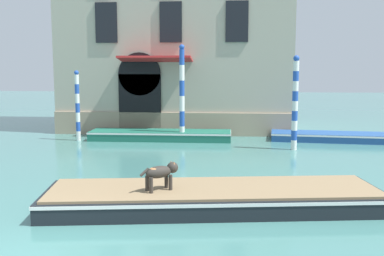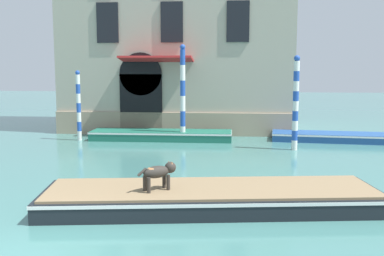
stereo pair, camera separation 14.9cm
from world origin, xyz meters
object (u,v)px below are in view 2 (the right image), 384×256
at_px(boat_foreground, 211,197).
at_px(mooring_pole_2, 183,93).
at_px(mooring_pole_0, 296,103).
at_px(dog_on_deck, 159,172).
at_px(mooring_pole_1, 79,105).
at_px(boat_moored_far, 331,137).
at_px(boat_moored_near_palazzo, 161,135).

bearing_deg(boat_foreground, mooring_pole_2, 92.50).
height_order(mooring_pole_0, mooring_pole_2, mooring_pole_2).
relative_size(boat_foreground, mooring_pole_0, 2.15).
bearing_deg(mooring_pole_0, dog_on_deck, -116.46).
xyz_separation_m(boat_foreground, mooring_pole_2, (-1.92, 10.22, 2.03)).
relative_size(boat_foreground, mooring_pole_1, 2.55).
bearing_deg(dog_on_deck, mooring_pole_2, 56.05).
bearing_deg(boat_moored_far, mooring_pole_0, -123.36).
height_order(dog_on_deck, boat_moored_far, dog_on_deck).
bearing_deg(boat_moored_near_palazzo, boat_foreground, -74.70).
bearing_deg(boat_moored_far, mooring_pole_2, -168.88).
xyz_separation_m(boat_foreground, boat_moored_far, (5.16, 10.93, -0.07)).
distance_m(dog_on_deck, mooring_pole_1, 11.88).
height_order(mooring_pole_1, mooring_pole_2, mooring_pole_2).
height_order(boat_foreground, boat_moored_far, boat_foreground).
bearing_deg(mooring_pole_1, boat_foreground, -55.24).
relative_size(boat_moored_near_palazzo, mooring_pole_2, 1.50).
distance_m(boat_foreground, boat_moored_near_palazzo, 10.99).
relative_size(dog_on_deck, mooring_pole_1, 0.26).
height_order(boat_moored_near_palazzo, mooring_pole_0, mooring_pole_0).
bearing_deg(boat_foreground, boat_moored_far, 56.60).
xyz_separation_m(boat_moored_near_palazzo, mooring_pole_1, (-3.93, -0.55, 1.47)).
xyz_separation_m(mooring_pole_1, mooring_pole_2, (5.03, 0.20, 0.61)).
xyz_separation_m(dog_on_deck, mooring_pole_2, (-0.67, 10.60, 1.34)).
xyz_separation_m(dog_on_deck, boat_moored_far, (6.41, 11.31, -0.76)).
bearing_deg(mooring_pole_2, mooring_pole_0, -20.08).
relative_size(mooring_pole_0, mooring_pole_1, 1.19).
relative_size(mooring_pole_0, mooring_pole_2, 0.88).
relative_size(dog_on_deck, boat_moored_far, 0.15).
bearing_deg(boat_foreground, mooring_pole_0, 61.48).
height_order(dog_on_deck, mooring_pole_0, mooring_pole_0).
relative_size(boat_foreground, boat_moored_far, 1.52).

